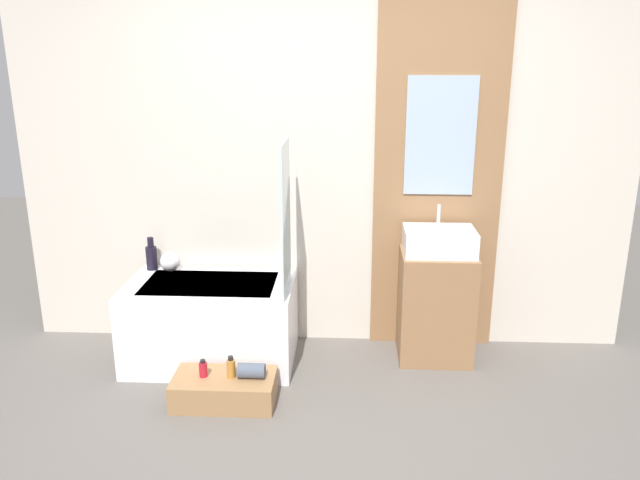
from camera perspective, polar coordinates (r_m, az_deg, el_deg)
ground_plane at (r=3.31m, az=-0.97°, el=-20.59°), size 12.00×12.00×0.00m
wall_tiled_back at (r=4.27m, az=0.34°, el=7.20°), size 4.20×0.06×2.60m
wall_wood_accent at (r=4.25m, az=10.80°, el=7.02°), size 0.85×0.04×2.60m
bathtub at (r=4.28m, az=-9.86°, el=-7.33°), size 1.10×0.69×0.55m
glass_shower_screen at (r=3.86m, az=-3.15°, el=1.99°), size 0.01×0.45×0.95m
wooden_step_bench at (r=3.86m, az=-8.73°, el=-13.35°), size 0.61×0.33×0.17m
vanity_cabinet at (r=4.30m, az=10.52°, el=-5.91°), size 0.48×0.41×0.75m
sink at (r=4.15m, az=10.85°, el=-0.09°), size 0.46×0.33×0.30m
vase_tall_dark at (r=4.51m, az=-15.15°, el=-1.45°), size 0.08×0.08×0.23m
vase_round_light at (r=4.45m, az=-13.55°, el=-1.93°), size 0.14×0.14×0.14m
bottle_soap_primary at (r=3.82m, az=-10.64°, el=-11.52°), size 0.05×0.05×0.11m
bottle_soap_secondary at (r=3.78m, az=-8.14°, el=-11.50°), size 0.05×0.05×0.13m
towel_roll at (r=3.77m, az=-6.29°, el=-11.79°), size 0.16×0.09×0.09m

